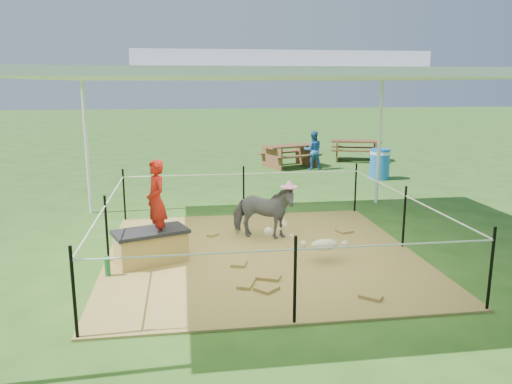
{
  "coord_description": "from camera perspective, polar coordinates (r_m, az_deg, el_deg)",
  "views": [
    {
      "loc": [
        -1.13,
        -7.09,
        2.55
      ],
      "look_at": [
        0.0,
        0.6,
        0.85
      ],
      "focal_mm": 35.0,
      "sensor_mm": 36.0,
      "label": 1
    }
  ],
  "objects": [
    {
      "name": "green_bottle",
      "position": [
        7.0,
        -16.62,
        -8.14
      ],
      "size": [
        0.1,
        0.1,
        0.27
      ],
      "primitive_type": "cylinder",
      "rotation": [
        0.0,
        0.0,
        0.36
      ],
      "color": "#176B2E",
      "rests_on": "hay_patch"
    },
    {
      "name": "hay_patch",
      "position": [
        7.61,
        0.66,
        -7.11
      ],
      "size": [
        4.6,
        4.6,
        0.03
      ],
      "primitive_type": "cube",
      "color": "brown",
      "rests_on": "ground"
    },
    {
      "name": "woman",
      "position": [
        7.12,
        -11.37,
        -0.19
      ],
      "size": [
        0.41,
        0.49,
        1.15
      ],
      "primitive_type": "imported",
      "rotation": [
        0.0,
        0.0,
        -1.21
      ],
      "color": "red",
      "rests_on": "straw_bale"
    },
    {
      "name": "dark_cloth",
      "position": [
        7.26,
        -11.98,
        -4.46
      ],
      "size": [
        1.15,
        0.86,
        0.05
      ],
      "primitive_type": "cube",
      "rotation": [
        0.0,
        0.0,
        0.36
      ],
      "color": "black",
      "rests_on": "straw_bale"
    },
    {
      "name": "picnic_table_far",
      "position": [
        17.16,
        11.35,
        4.68
      ],
      "size": [
        1.91,
        1.61,
        0.68
      ],
      "primitive_type": "cube",
      "rotation": [
        0.0,
        0.0,
        -0.3
      ],
      "color": "#58301E",
      "rests_on": "ground"
    },
    {
      "name": "ground",
      "position": [
        7.62,
        0.66,
        -7.22
      ],
      "size": [
        90.0,
        90.0,
        0.0
      ],
      "primitive_type": "plane",
      "color": "#2D5919",
      "rests_on": "ground"
    },
    {
      "name": "picnic_table_near",
      "position": [
        15.58,
        3.84,
        4.14
      ],
      "size": [
        1.94,
        1.68,
        0.68
      ],
      "primitive_type": "cube",
      "rotation": [
        0.0,
        0.0,
        0.37
      ],
      "color": "brown",
      "rests_on": "ground"
    },
    {
      "name": "canopy_tent",
      "position": [
        7.18,
        0.71,
        13.47
      ],
      "size": [
        6.3,
        6.3,
        2.9
      ],
      "color": "silver",
      "rests_on": "ground"
    },
    {
      "name": "foal",
      "position": [
        7.27,
        7.84,
        -5.75
      ],
      "size": [
        1.05,
        0.65,
        0.56
      ],
      "primitive_type": null,
      "rotation": [
        0.0,
        0.0,
        0.09
      ],
      "color": "beige",
      "rests_on": "hay_patch"
    },
    {
      "name": "pony",
      "position": [
        8.19,
        0.8,
        -2.31
      ],
      "size": [
        1.16,
        0.81,
        0.9
      ],
      "primitive_type": "imported",
      "rotation": [
        0.0,
        0.0,
        1.22
      ],
      "color": "#535258",
      "rests_on": "hay_patch"
    },
    {
      "name": "straw_bale",
      "position": [
        7.33,
        -11.89,
        -6.26
      ],
      "size": [
        1.07,
        0.79,
        0.43
      ],
      "primitive_type": "cube",
      "rotation": [
        0.0,
        0.0,
        0.36
      ],
      "color": "#A3783B",
      "rests_on": "hay_patch"
    },
    {
      "name": "distant_person",
      "position": [
        15.16,
        6.53,
        4.77
      ],
      "size": [
        0.6,
        0.49,
        1.16
      ],
      "primitive_type": "imported",
      "rotation": [
        0.0,
        0.0,
        3.04
      ],
      "color": "#2E67AF",
      "rests_on": "ground"
    },
    {
      "name": "trash_barrel",
      "position": [
        13.93,
        13.95,
        3.12
      ],
      "size": [
        0.55,
        0.55,
        0.82
      ],
      "primitive_type": "cylinder",
      "rotation": [
        0.0,
        0.0,
        0.04
      ],
      "color": "blue",
      "rests_on": "ground"
    },
    {
      "name": "rope_fence",
      "position": [
        7.43,
        0.67,
        -2.53
      ],
      "size": [
        4.54,
        4.54,
        1.0
      ],
      "color": "black",
      "rests_on": "ground"
    },
    {
      "name": "pink_hat",
      "position": [
        8.08,
        0.81,
        1.2
      ],
      "size": [
        0.28,
        0.28,
        0.13
      ],
      "primitive_type": "cylinder",
      "color": "pink",
      "rests_on": "pony"
    }
  ]
}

